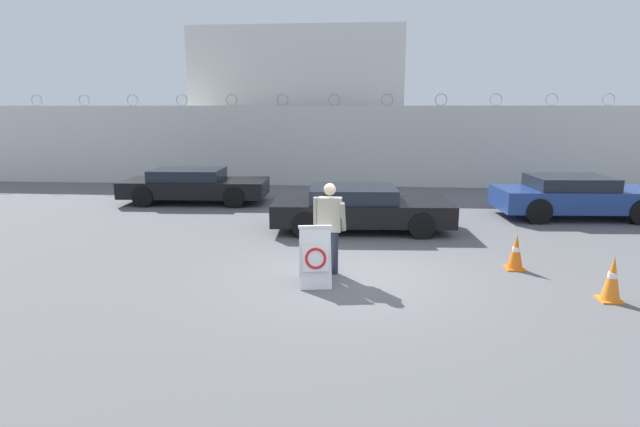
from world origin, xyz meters
name	(u,v)px	position (x,y,z in m)	size (l,w,h in m)	color
ground_plane	(353,276)	(0.00, 0.00, 0.00)	(90.00, 90.00, 0.00)	#5B5B5E
perimeter_wall	(360,146)	(0.00, 11.15, 1.60)	(36.00, 0.30, 3.65)	silver
building_block	(302,104)	(-2.86, 15.39, 3.27)	(9.31, 5.50, 6.53)	silver
barricade_sign	(315,255)	(-0.67, -0.48, 0.53)	(0.67, 0.85, 1.08)	white
security_guard	(330,224)	(-0.45, 0.11, 0.97)	(0.63, 0.43, 1.74)	#232838
traffic_cone_near	(612,279)	(4.25, -0.87, 0.38)	(0.35, 0.35, 0.77)	orange
traffic_cone_mid	(516,252)	(3.17, 0.68, 0.35)	(0.35, 0.35, 0.70)	orange
parked_car_front_coupe	(194,185)	(-5.46, 7.01, 0.59)	(4.80, 2.07, 1.13)	black
parked_car_rear_sedan	(360,208)	(0.08, 3.66, 0.59)	(4.66, 2.15, 1.13)	black
parked_car_far_side	(575,196)	(6.22, 5.68, 0.63)	(4.56, 2.11, 1.20)	black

